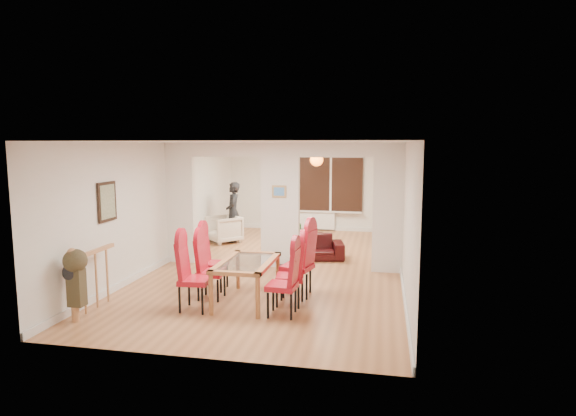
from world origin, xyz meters
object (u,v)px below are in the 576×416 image
(dining_chair_lc, at_px, (214,260))
(coffee_table, at_px, (302,237))
(bottle, at_px, (300,228))
(television, at_px, (378,233))
(dining_chair_rb, at_px, (290,272))
(dining_chair_lb, at_px, (211,268))
(person, at_px, (233,212))
(bowl, at_px, (304,233))
(dining_chair_rc, at_px, (297,262))
(dining_chair_la, at_px, (195,275))
(armchair, at_px, (224,229))
(sofa, at_px, (302,247))
(dining_chair_ra, at_px, (282,281))
(dining_table, at_px, (247,282))

(dining_chair_lc, height_order, coffee_table, dining_chair_lc)
(bottle, bearing_deg, television, 4.62)
(dining_chair_lc, distance_m, dining_chair_rb, 1.57)
(dining_chair_rb, bearing_deg, dining_chair_lb, 171.09)
(person, bearing_deg, bottle, 80.38)
(television, height_order, bowl, television)
(dining_chair_rc, bearing_deg, television, 87.59)
(dining_chair_la, bearing_deg, armchair, 99.14)
(dining_chair_rb, xyz_separation_m, coffee_table, (-0.66, 5.01, -0.41))
(dining_chair_la, distance_m, bowl, 5.51)
(dining_chair_la, distance_m, dining_chair_lb, 0.59)
(dining_chair_lb, height_order, person, person)
(dining_chair_rc, distance_m, sofa, 2.70)
(dining_chair_ra, relative_size, bowl, 4.71)
(dining_chair_lc, height_order, bottle, dining_chair_lc)
(dining_chair_lb, distance_m, person, 4.80)
(dining_chair_lb, height_order, sofa, dining_chair_lb)
(dining_table, relative_size, dining_chair_la, 1.31)
(dining_chair_lc, xyz_separation_m, bottle, (0.77, 4.36, -0.16))
(dining_table, xyz_separation_m, dining_chair_lb, (-0.63, 0.06, 0.18))
(dining_chair_rc, bearing_deg, person, 133.79)
(sofa, distance_m, person, 2.68)
(dining_chair_rb, xyz_separation_m, armchair, (-2.64, 4.53, -0.18))
(dining_chair_lc, relative_size, dining_chair_rb, 1.00)
(dining_table, distance_m, television, 5.49)
(television, bearing_deg, bottle, 77.32)
(television, height_order, bottle, television)
(bowl, bearing_deg, dining_chair_ra, -84.23)
(dining_chair_la, xyz_separation_m, coffee_table, (0.73, 5.54, -0.44))
(dining_chair_la, distance_m, television, 6.24)
(dining_chair_rc, bearing_deg, dining_chair_lb, -148.84)
(coffee_table, bearing_deg, sofa, -79.96)
(dining_chair_lb, relative_size, person, 0.66)
(dining_table, bearing_deg, dining_chair_rb, 0.92)
(dining_chair_la, xyz_separation_m, dining_chair_rc, (1.42, 1.02, 0.03))
(bowl, bearing_deg, dining_chair_la, -98.57)
(armchair, distance_m, bowl, 2.11)
(dining_chair_lb, xyz_separation_m, dining_chair_rc, (1.37, 0.44, 0.07))
(television, bearing_deg, dining_chair_ra, 149.05)
(dining_chair_ra, bearing_deg, person, 118.06)
(dining_table, xyz_separation_m, dining_chair_rb, (0.71, 0.01, 0.19))
(sofa, distance_m, bottle, 1.81)
(sofa, relative_size, person, 1.17)
(dining_table, relative_size, bowl, 6.43)
(dining_chair_lb, relative_size, dining_chair_rb, 0.98)
(dining_table, bearing_deg, dining_chair_lb, 174.17)
(armchair, relative_size, television, 0.73)
(armchair, bearing_deg, bowl, 54.40)
(dining_chair_lc, relative_size, dining_chair_rc, 0.91)
(dining_chair_rc, xyz_separation_m, bowl, (-0.60, 4.42, -0.32))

